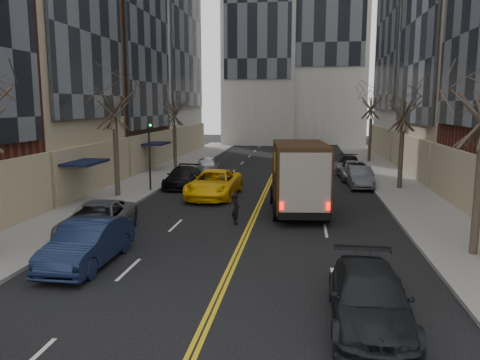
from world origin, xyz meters
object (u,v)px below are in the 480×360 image
object	(u,v)px
ups_truck	(299,177)
observer_sedan	(370,299)
pedestrian	(236,209)
taxi	(214,184)

from	to	relation	value
ups_truck	observer_sedan	size ratio (longest dim) A/B	1.39
ups_truck	pedestrian	world-z (taller)	ups_truck
ups_truck	taxi	distance (m)	6.34
taxi	pedestrian	xyz separation A→B (m)	(2.30, -6.39, -0.06)
ups_truck	taxi	xyz separation A→B (m)	(-5.20, 3.47, -1.05)
ups_truck	taxi	size ratio (longest dim) A/B	1.18
ups_truck	pedestrian	bearing A→B (deg)	-140.79
taxi	ups_truck	bearing A→B (deg)	-31.67
ups_truck	observer_sedan	world-z (taller)	ups_truck
ups_truck	observer_sedan	bearing A→B (deg)	-86.96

